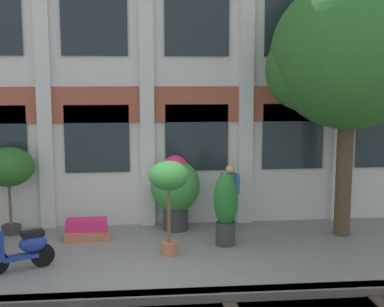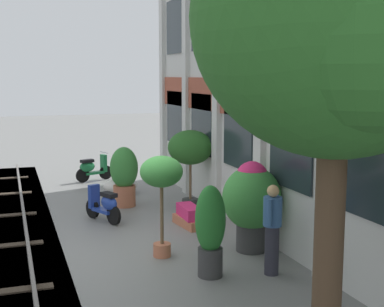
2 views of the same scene
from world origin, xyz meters
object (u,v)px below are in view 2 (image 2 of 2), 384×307
potted_plant_square_trough (189,217)px  potted_plant_terracotta_small (190,149)px  potted_plant_stone_basin (252,199)px  potted_plant_wide_bowl (120,183)px  resident_by_doorway (272,227)px  scooter_near_curb (104,205)px  potted_plant_low_pan (161,178)px  potted_plant_ribbed_drum (124,175)px  potted_plant_glazed_jar (210,229)px  scooter_second_parked (93,168)px  broadleaf_tree (337,26)px

potted_plant_square_trough → potted_plant_terracotta_small: bearing=160.3°
potted_plant_stone_basin → potted_plant_wide_bowl: bearing=-167.1°
resident_by_doorway → scooter_near_curb: bearing=-21.7°
potted_plant_low_pan → potted_plant_stone_basin: (0.26, 1.84, -0.51)m
potted_plant_square_trough → potted_plant_wide_bowl: bearing=-168.9°
potted_plant_ribbed_drum → resident_by_doorway: 6.16m
potted_plant_square_trough → potted_plant_terracotta_small: 2.42m
potted_plant_glazed_jar → potted_plant_square_trough: 3.33m
potted_plant_low_pan → potted_plant_glazed_jar: bearing=21.8°
potted_plant_low_pan → resident_by_doorway: bearing=45.3°
potted_plant_terracotta_small → scooter_second_parked: (-4.51, -2.01, -1.17)m
potted_plant_low_pan → potted_plant_wide_bowl: size_ratio=1.97×
potted_plant_wide_bowl → resident_by_doorway: 7.77m
potted_plant_square_trough → broadleaf_tree: bearing=-1.8°
potted_plant_glazed_jar → scooter_second_parked: size_ratio=1.27×
potted_plant_ribbed_drum → resident_by_doorway: (5.98, 1.45, 0.00)m
potted_plant_glazed_jar → potted_plant_low_pan: (-1.32, -0.53, 0.73)m
potted_plant_ribbed_drum → scooter_second_parked: potted_plant_ribbed_drum is taller
potted_plant_terracotta_small → potted_plant_stone_basin: 4.05m
broadleaf_tree → potted_plant_terracotta_small: bearing=173.8°
potted_plant_terracotta_small → resident_by_doorway: bearing=-2.9°
broadleaf_tree → potted_plant_wide_bowl: 11.03m
potted_plant_low_pan → scooter_near_curb: 3.23m
potted_plant_ribbed_drum → potted_plant_low_pan: bearing=-2.2°
broadleaf_tree → potted_plant_stone_basin: (-3.99, 0.81, -3.10)m
potted_plant_stone_basin → resident_by_doorway: (1.34, -0.22, -0.20)m
potted_plant_low_pan → potted_plant_wide_bowl: potted_plant_low_pan is taller
potted_plant_terracotta_small → potted_plant_stone_basin: size_ratio=1.13×
broadleaf_tree → potted_plant_low_pan: 5.08m
potted_plant_terracotta_small → resident_by_doorway: potted_plant_terracotta_small is taller
scooter_second_parked → potted_plant_wide_bowl: bearing=-97.2°
potted_plant_glazed_jar → potted_plant_square_trough: bearing=167.7°
potted_plant_ribbed_drum → scooter_near_curb: bearing=-29.3°
potted_plant_wide_bowl → potted_plant_low_pan: bearing=-3.8°
resident_by_doorway → potted_plant_ribbed_drum: bearing=-34.6°
broadleaf_tree → resident_by_doorway: (-2.65, 0.59, -3.31)m
potted_plant_low_pan → potted_plant_terracotta_small: bearing=153.2°
potted_plant_low_pan → resident_by_doorway: size_ratio=1.23×
potted_plant_wide_bowl → scooter_near_curb: bearing=-18.5°
scooter_second_parked → broadleaf_tree: bearing=-105.0°
broadleaf_tree → potted_plant_low_pan: bearing=-166.4°
potted_plant_stone_basin → scooter_near_curb: potted_plant_stone_basin is taller
potted_plant_ribbed_drum → scooter_near_curb: 1.72m
potted_plant_low_pan → scooter_second_parked: potted_plant_low_pan is taller
potted_plant_ribbed_drum → potted_plant_low_pan: size_ratio=0.81×
broadleaf_tree → scooter_near_curb: (-7.18, -1.68, -3.76)m
potted_plant_ribbed_drum → scooter_near_curb: size_ratio=1.29×
potted_plant_low_pan → scooter_second_parked: bearing=-179.2°
broadleaf_tree → potted_plant_ribbed_drum: size_ratio=3.65×
potted_plant_square_trough → scooter_near_curb: (-1.06, -1.86, 0.20)m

